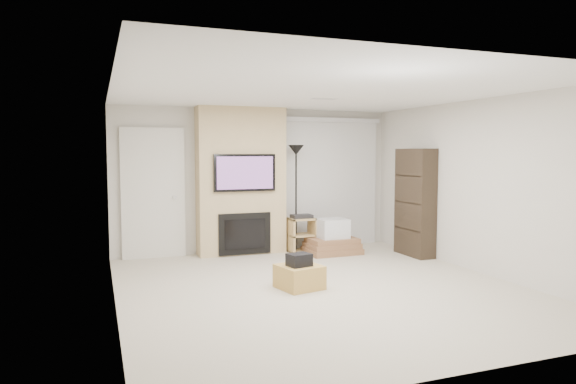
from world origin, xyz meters
name	(u,v)px	position (x,y,z in m)	size (l,w,h in m)	color
floor	(321,288)	(0.00, 0.00, 0.00)	(5.00, 5.50, 0.00)	beige
ceiling	(322,91)	(0.00, 0.00, 2.50)	(5.00, 5.50, 0.00)	white
wall_back	(257,180)	(0.00, 2.75, 1.25)	(5.00, 2.50, 0.00)	beige
wall_front	(468,216)	(0.00, -2.75, 1.25)	(5.00, 2.50, 0.00)	beige
wall_left	(113,197)	(-2.50, 0.00, 1.25)	(5.50, 2.50, 0.00)	beige
wall_right	(480,186)	(2.50, 0.00, 1.25)	(5.50, 2.50, 0.00)	beige
hvac_vent	(324,99)	(0.40, 0.80, 2.50)	(0.35, 0.18, 0.01)	silver
ottoman	(299,277)	(-0.27, 0.08, 0.15)	(0.50, 0.50, 0.30)	tan
black_bag	(299,260)	(-0.29, 0.03, 0.38)	(0.28, 0.22, 0.16)	black
fireplace_wall	(241,182)	(-0.35, 2.54, 1.24)	(1.50, 0.47, 2.50)	tan
entry_door	(153,194)	(-1.80, 2.71, 1.05)	(1.02, 0.11, 2.14)	silver
vertical_blinds	(330,177)	(1.40, 2.70, 1.27)	(1.98, 0.10, 2.37)	silver
floor_lamp	(296,168)	(0.59, 2.38, 1.47)	(0.28, 0.28, 1.87)	black
av_stand	(302,232)	(0.66, 2.29, 0.35)	(0.45, 0.38, 0.66)	tan
box_stack	(332,240)	(1.11, 2.00, 0.23)	(0.90, 0.69, 0.60)	#8E6241
bookshelf	(415,202)	(2.34, 1.36, 0.90)	(0.30, 0.80, 1.80)	black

